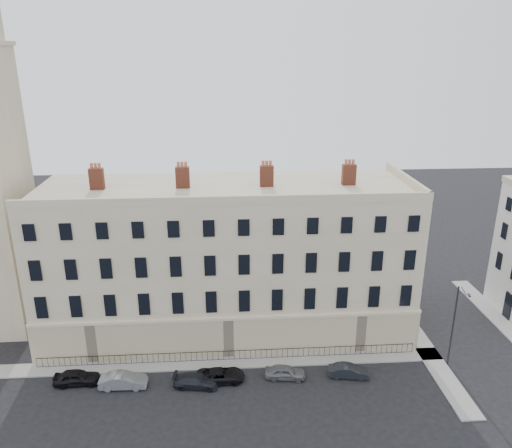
{
  "coord_description": "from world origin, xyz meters",
  "views": [
    {
      "loc": [
        -6.21,
        -34.34,
        27.64
      ],
      "look_at": [
        -3.16,
        10.0,
        11.85
      ],
      "focal_mm": 35.0,
      "sensor_mm": 36.0,
      "label": 1
    }
  ],
  "objects_px": {
    "car_d": "(221,375)",
    "car_f": "(349,371)",
    "car_a": "(77,377)",
    "streetlamp": "(454,323)",
    "car_b": "(123,381)",
    "car_c": "(196,381)",
    "car_e": "(285,372)"
  },
  "relations": [
    {
      "from": "car_b",
      "to": "streetlamp",
      "type": "bearing_deg",
      "value": -86.69
    },
    {
      "from": "car_d",
      "to": "car_e",
      "type": "bearing_deg",
      "value": -92.07
    },
    {
      "from": "car_b",
      "to": "streetlamp",
      "type": "xyz_separation_m",
      "value": [
        29.3,
        1.24,
        3.75
      ]
    },
    {
      "from": "car_c",
      "to": "car_b",
      "type": "bearing_deg",
      "value": 95.17
    },
    {
      "from": "car_b",
      "to": "car_a",
      "type": "bearing_deg",
      "value": 80.8
    },
    {
      "from": "car_b",
      "to": "car_f",
      "type": "relative_size",
      "value": 1.15
    },
    {
      "from": "car_d",
      "to": "car_f",
      "type": "xyz_separation_m",
      "value": [
        11.32,
        -0.18,
        0.0
      ]
    },
    {
      "from": "car_f",
      "to": "car_c",
      "type": "bearing_deg",
      "value": 100.76
    },
    {
      "from": "car_a",
      "to": "car_e",
      "type": "bearing_deg",
      "value": -92.88
    },
    {
      "from": "car_a",
      "to": "car_d",
      "type": "xyz_separation_m",
      "value": [
        12.46,
        -0.45,
        -0.08
      ]
    },
    {
      "from": "car_e",
      "to": "streetlamp",
      "type": "relative_size",
      "value": 0.45
    },
    {
      "from": "car_f",
      "to": "car_d",
      "type": "bearing_deg",
      "value": 98.0
    },
    {
      "from": "car_e",
      "to": "streetlamp",
      "type": "bearing_deg",
      "value": -78.55
    },
    {
      "from": "car_a",
      "to": "car_c",
      "type": "relative_size",
      "value": 0.99
    },
    {
      "from": "car_c",
      "to": "car_d",
      "type": "height_order",
      "value": "car_d"
    },
    {
      "from": "car_c",
      "to": "car_f",
      "type": "distance_m",
      "value": 13.47
    },
    {
      "from": "car_c",
      "to": "car_f",
      "type": "bearing_deg",
      "value": -79.88
    },
    {
      "from": "car_c",
      "to": "streetlamp",
      "type": "bearing_deg",
      "value": -77.83
    },
    {
      "from": "car_b",
      "to": "car_c",
      "type": "relative_size",
      "value": 1.03
    },
    {
      "from": "car_f",
      "to": "car_a",
      "type": "bearing_deg",
      "value": 97.38
    },
    {
      "from": "car_a",
      "to": "car_f",
      "type": "bearing_deg",
      "value": -93.05
    },
    {
      "from": "car_d",
      "to": "streetlamp",
      "type": "height_order",
      "value": "streetlamp"
    },
    {
      "from": "car_b",
      "to": "car_f",
      "type": "distance_m",
      "value": 19.67
    },
    {
      "from": "car_a",
      "to": "car_c",
      "type": "distance_m",
      "value": 10.38
    },
    {
      "from": "car_d",
      "to": "car_f",
      "type": "height_order",
      "value": "car_f"
    },
    {
      "from": "car_a",
      "to": "car_c",
      "type": "bearing_deg",
      "value": -97.43
    },
    {
      "from": "car_d",
      "to": "car_f",
      "type": "bearing_deg",
      "value": -93.21
    },
    {
      "from": "car_c",
      "to": "car_e",
      "type": "bearing_deg",
      "value": -77.07
    },
    {
      "from": "car_b",
      "to": "car_d",
      "type": "height_order",
      "value": "car_b"
    },
    {
      "from": "streetlamp",
      "to": "car_f",
      "type": "bearing_deg",
      "value": -161.71
    },
    {
      "from": "car_b",
      "to": "car_e",
      "type": "xyz_separation_m",
      "value": [
        14.04,
        0.3,
        -0.06
      ]
    },
    {
      "from": "streetlamp",
      "to": "car_b",
      "type": "bearing_deg",
      "value": -166.04
    }
  ]
}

